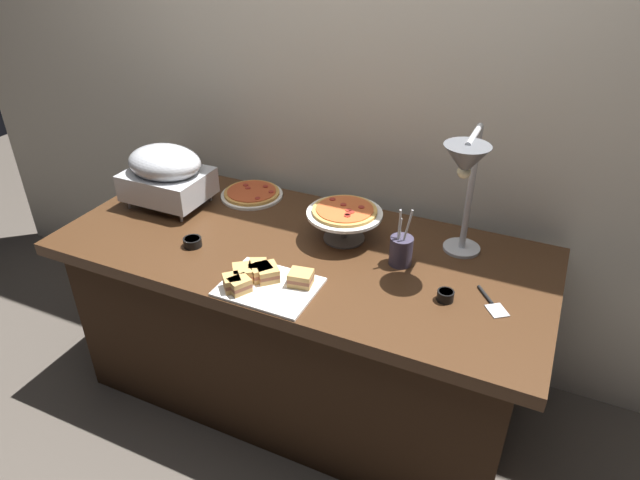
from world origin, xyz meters
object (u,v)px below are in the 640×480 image
object	(u,v)px
pizza_plate_center	(345,215)
utensil_holder	(401,250)
chafing_dish	(166,173)
sauce_cup_far	(445,295)
sauce_cup_near	(192,242)
serving_spatula	(491,303)
sandwich_platter	(263,279)
pizza_plate_front	(252,194)
heat_lamp	(466,171)

from	to	relation	value
pizza_plate_center	utensil_holder	bearing A→B (deg)	-17.09
chafing_dish	sauce_cup_far	xyz separation A→B (m)	(1.27, -0.18, -0.13)
chafing_dish	pizza_plate_center	xyz separation A→B (m)	(0.81, 0.05, -0.04)
sauce_cup_near	serving_spatula	xyz separation A→B (m)	(1.11, 0.11, -0.02)
sandwich_platter	utensil_holder	bearing A→B (deg)	40.29
pizza_plate_front	sandwich_platter	size ratio (longest dim) A/B	0.85
pizza_plate_front	heat_lamp	bearing A→B (deg)	-12.39
heat_lamp	sauce_cup_near	bearing A→B (deg)	-165.10
pizza_plate_front	sandwich_platter	world-z (taller)	sandwich_platter
pizza_plate_front	sandwich_platter	bearing A→B (deg)	-56.00
pizza_plate_front	serving_spatula	xyz separation A→B (m)	(1.13, -0.35, -0.01)
serving_spatula	sauce_cup_far	bearing A→B (deg)	-162.35
heat_lamp	sandwich_platter	size ratio (longest dim) A/B	1.54
pizza_plate_front	pizza_plate_center	xyz separation A→B (m)	(0.52, -0.17, 0.09)
sandwich_platter	utensil_holder	size ratio (longest dim) A/B	1.41
pizza_plate_front	sauce_cup_near	world-z (taller)	sauce_cup_near
sandwich_platter	utensil_holder	xyz separation A→B (m)	(0.39, 0.33, 0.03)
pizza_plate_front	sauce_cup_far	distance (m)	1.06
utensil_holder	serving_spatula	size ratio (longest dim) A/B	1.48
sauce_cup_near	utensil_holder	world-z (taller)	utensil_holder
heat_lamp	pizza_plate_front	size ratio (longest dim) A/B	1.81
sauce_cup_near	utensil_holder	xyz separation A→B (m)	(0.76, 0.22, 0.04)
sandwich_platter	sauce_cup_near	xyz separation A→B (m)	(-0.38, 0.11, -0.01)
heat_lamp	sauce_cup_far	bearing A→B (deg)	-83.26
chafing_dish	serving_spatula	distance (m)	1.42
pizza_plate_center	sauce_cup_far	xyz separation A→B (m)	(0.46, -0.23, -0.09)
sauce_cup_far	chafing_dish	bearing A→B (deg)	171.95
utensil_holder	sauce_cup_far	bearing A→B (deg)	-35.93
chafing_dish	sauce_cup_far	world-z (taller)	chafing_dish
chafing_dish	sandwich_platter	xyz separation A→B (m)	(0.67, -0.36, -0.13)
sandwich_platter	serving_spatula	bearing A→B (deg)	17.07
chafing_dish	heat_lamp	bearing A→B (deg)	0.21
pizza_plate_front	utensil_holder	bearing A→B (deg)	-17.57
chafing_dish	pizza_plate_front	bearing A→B (deg)	37.07
pizza_plate_front	utensil_holder	distance (m)	0.82
sandwich_platter	serving_spatula	size ratio (longest dim) A/B	2.09
pizza_plate_center	sauce_cup_far	bearing A→B (deg)	-26.25
chafing_dish	pizza_plate_front	world-z (taller)	chafing_dish
pizza_plate_center	heat_lamp	bearing A→B (deg)	-5.66
heat_lamp	pizza_plate_center	bearing A→B (deg)	174.34
sauce_cup_far	serving_spatula	xyz separation A→B (m)	(0.14, 0.05, -0.02)
chafing_dish	sandwich_platter	size ratio (longest dim) A/B	1.06
sauce_cup_near	sauce_cup_far	world-z (taller)	sauce_cup_far
heat_lamp	sauce_cup_far	size ratio (longest dim) A/B	8.90
chafing_dish	pizza_plate_center	bearing A→B (deg)	3.42
chafing_dish	pizza_plate_center	size ratio (longest dim) A/B	1.17
utensil_holder	sauce_cup_near	bearing A→B (deg)	-164.14
pizza_plate_center	utensil_holder	xyz separation A→B (m)	(0.26, -0.08, -0.05)
pizza_plate_front	sauce_cup_near	size ratio (longest dim) A/B	3.95
chafing_dish	serving_spatula	xyz separation A→B (m)	(1.41, -0.13, -0.15)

